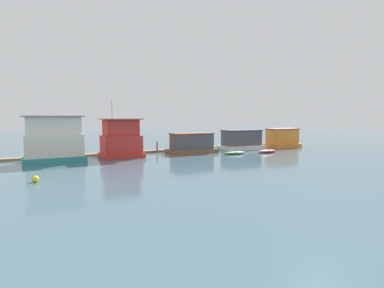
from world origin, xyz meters
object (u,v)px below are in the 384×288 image
dinghy_red (267,151)px  houseboat_brown (192,143)px  houseboat_orange (282,138)px  houseboat_red (121,140)px  buoy_yellow (35,179)px  houseboat_teal (54,141)px  mooring_post_near_right (157,147)px  dinghy_green (235,153)px  houseboat_white (241,140)px

dinghy_red → houseboat_brown: bearing=150.5°
houseboat_orange → dinghy_red: bearing=-148.3°
dinghy_red → houseboat_red: bearing=165.1°
houseboat_brown → buoy_yellow: (-21.19, -11.93, -1.10)m
houseboat_brown → houseboat_teal: bearing=-178.4°
houseboat_brown → mooring_post_near_right: houseboat_brown is taller
dinghy_red → mooring_post_near_right: (-14.53, 7.94, 0.59)m
houseboat_teal → houseboat_brown: houseboat_teal is taller
houseboat_orange → mooring_post_near_right: (-22.69, 2.91, -0.74)m
houseboat_brown → dinghy_red: bearing=-29.5°
houseboat_teal → mooring_post_near_right: (14.23, 2.89, -1.72)m
buoy_yellow → houseboat_orange: bearing=16.2°
mooring_post_near_right → buoy_yellow: bearing=-139.2°
dinghy_green → dinghy_red: bearing=-8.9°
houseboat_brown → dinghy_green: houseboat_brown is taller
dinghy_green → buoy_yellow: (-25.67, -7.18, 0.07)m
dinghy_green → mooring_post_near_right: 11.59m
houseboat_brown → mooring_post_near_right: 5.25m
houseboat_white → buoy_yellow: size_ratio=13.14×
houseboat_white → houseboat_orange: 8.30m
dinghy_green → mooring_post_near_right: mooring_post_near_right is taller
dinghy_green → buoy_yellow: 26.65m
houseboat_white → dinghy_red: size_ratio=2.20×
houseboat_red → mooring_post_near_right: (6.11, 2.47, -1.51)m
dinghy_green → dinghy_red: (5.39, -0.84, 0.03)m
buoy_yellow → houseboat_white: bearing=21.9°
houseboat_red → houseboat_white: bearing=1.8°
dinghy_green → mooring_post_near_right: bearing=142.2°
mooring_post_near_right → houseboat_white: bearing=-7.2°
mooring_post_near_right → dinghy_green: bearing=-37.8°
houseboat_orange → buoy_yellow: size_ratio=11.01×
houseboat_orange → dinghy_green: 14.25m
houseboat_white → dinghy_green: houseboat_white is taller
houseboat_brown → houseboat_white: houseboat_white is taller
houseboat_white → dinghy_green: (-5.32, -5.26, -1.28)m
houseboat_brown → dinghy_green: size_ratio=1.95×
dinghy_red → buoy_yellow: buoy_yellow is taller
houseboat_white → mooring_post_near_right: 14.60m
houseboat_white → houseboat_orange: (8.23, -1.07, 0.08)m
houseboat_brown → dinghy_red: (9.87, -5.59, -1.14)m
dinghy_red → houseboat_white: bearing=90.6°
houseboat_white → houseboat_brown: bearing=-177.0°
dinghy_red → houseboat_teal: bearing=170.0°
houseboat_teal → mooring_post_near_right: size_ratio=4.18×
houseboat_brown → mooring_post_near_right: size_ratio=4.25×
houseboat_brown → buoy_yellow: size_ratio=12.57×
buoy_yellow → houseboat_teal: bearing=78.6°
buoy_yellow → houseboat_brown: bearing=29.4°
houseboat_white → dinghy_green: 7.59m
houseboat_teal → buoy_yellow: bearing=-101.4°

